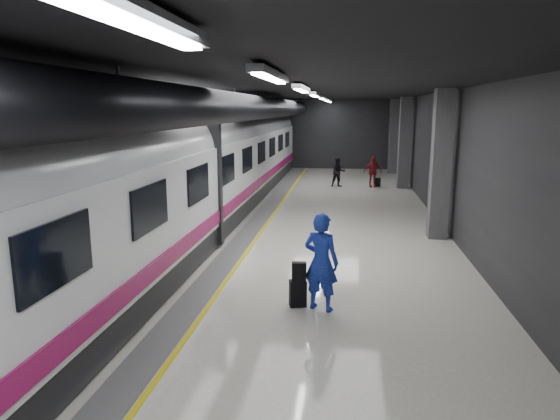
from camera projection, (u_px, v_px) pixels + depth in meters
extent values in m
plane|color=silver|center=(282.00, 250.00, 14.10)|extent=(40.00, 40.00, 0.00)
cube|color=black|center=(283.00, 86.00, 13.21)|extent=(10.00, 40.00, 0.02)
cube|color=#28282B|center=(321.00, 134.00, 33.08)|extent=(10.00, 0.02, 4.50)
cube|color=#28282B|center=(110.00, 168.00, 14.31)|extent=(0.02, 40.00, 4.50)
cube|color=#28282B|center=(472.00, 174.00, 13.00)|extent=(0.02, 40.00, 4.50)
cube|color=slate|center=(236.00, 248.00, 14.28)|extent=(0.65, 39.80, 0.01)
cube|color=yellow|center=(249.00, 248.00, 14.22)|extent=(0.10, 39.80, 0.01)
cylinder|color=black|center=(235.00, 107.00, 13.49)|extent=(0.80, 38.00, 0.80)
cube|color=silver|center=(119.00, 7.00, 2.46)|extent=(0.22, 2.60, 0.10)
cube|color=silver|center=(271.00, 75.00, 7.32)|extent=(0.22, 2.60, 0.10)
cube|color=silver|center=(302.00, 88.00, 12.18)|extent=(0.22, 2.60, 0.10)
cube|color=silver|center=(315.00, 94.00, 17.03)|extent=(0.22, 2.60, 0.10)
cube|color=silver|center=(322.00, 98.00, 21.89)|extent=(0.22, 2.60, 0.10)
cube|color=silver|center=(327.00, 100.00, 26.75)|extent=(0.22, 2.60, 0.10)
cube|color=silver|center=(330.00, 101.00, 30.63)|extent=(0.22, 2.60, 0.10)
cube|color=#515154|center=(441.00, 165.00, 15.00)|extent=(0.55, 0.55, 4.50)
cube|color=#515154|center=(404.00, 143.00, 24.72)|extent=(0.55, 0.55, 4.50)
cube|color=#515154|center=(394.00, 137.00, 30.55)|extent=(0.55, 0.55, 4.50)
cube|color=black|center=(171.00, 234.00, 14.46)|extent=(2.80, 38.00, 0.60)
cube|color=white|center=(169.00, 186.00, 14.18)|extent=(2.90, 38.00, 2.20)
cylinder|color=white|center=(168.00, 153.00, 13.99)|extent=(2.80, 38.00, 2.80)
cube|color=#950D50|center=(220.00, 215.00, 14.14)|extent=(0.04, 38.00, 0.35)
cube|color=black|center=(169.00, 178.00, 14.13)|extent=(3.05, 0.25, 3.80)
cube|color=black|center=(56.00, 254.00, 6.14)|extent=(0.05, 1.60, 0.85)
cube|color=black|center=(150.00, 208.00, 9.05)|extent=(0.05, 1.60, 0.85)
cube|color=black|center=(198.00, 184.00, 11.96)|extent=(0.05, 1.60, 0.85)
cube|color=black|center=(228.00, 169.00, 14.88)|extent=(0.05, 1.60, 0.85)
cube|color=black|center=(247.00, 159.00, 17.79)|extent=(0.05, 1.60, 0.85)
cube|color=black|center=(262.00, 152.00, 20.71)|extent=(0.05, 1.60, 0.85)
cube|color=black|center=(272.00, 147.00, 23.62)|extent=(0.05, 1.60, 0.85)
cube|color=black|center=(281.00, 143.00, 26.53)|extent=(0.05, 1.60, 0.85)
cube|color=black|center=(287.00, 139.00, 29.45)|extent=(0.05, 1.60, 0.85)
imported|color=blue|center=(321.00, 262.00, 9.73)|extent=(0.83, 0.69, 1.96)
cube|color=black|center=(298.00, 293.00, 10.02)|extent=(0.38, 0.29, 0.54)
cube|color=black|center=(299.00, 272.00, 9.91)|extent=(0.30, 0.19, 0.38)
imported|color=black|center=(338.00, 172.00, 25.42)|extent=(0.88, 0.77, 1.51)
imported|color=maroon|center=(373.00, 172.00, 25.28)|extent=(0.99, 0.60, 1.58)
cube|color=black|center=(377.00, 182.00, 25.55)|extent=(0.32, 0.22, 0.45)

